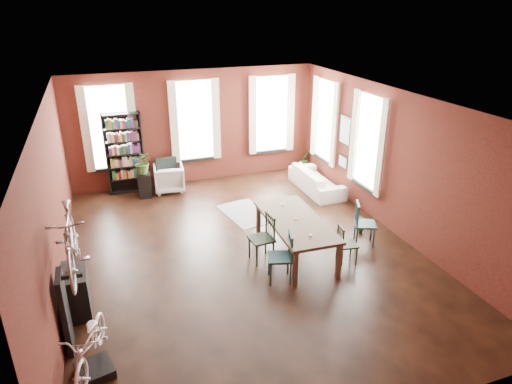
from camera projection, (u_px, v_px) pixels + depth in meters
name	position (u px, v px, depth m)	size (l,w,h in m)	color
room	(246.00, 146.00, 9.40)	(9.00, 9.04, 3.22)	black
dining_table	(295.00, 237.00, 9.43)	(1.06, 2.33, 0.79)	brown
dining_chair_a	(280.00, 257.00, 8.51)	(0.46, 0.46, 0.99)	#183535
dining_chair_b	(261.00, 239.00, 9.17)	(0.45, 0.45, 0.98)	black
dining_chair_c	(347.00, 244.00, 9.15)	(0.38, 0.38, 0.81)	black
dining_chair_d	(365.00, 224.00, 9.81)	(0.44, 0.44, 0.95)	#1B3B3C
bookshelf	(125.00, 153.00, 12.31)	(1.00, 0.32, 2.20)	black
white_armchair	(169.00, 177.00, 12.60)	(0.79, 0.74, 0.82)	silver
cream_sofa	(317.00, 177.00, 12.62)	(2.08, 0.61, 0.81)	beige
striped_rug	(246.00, 213.00, 11.39)	(0.97, 1.55, 0.01)	black
bike_trainer	(95.00, 370.00, 6.47)	(0.49, 0.49, 0.14)	black
bike_wall_rack	(65.00, 313.00, 6.76)	(0.16, 0.60, 1.30)	black
console_table	(77.00, 291.00, 7.67)	(0.40, 0.80, 0.80)	black
plant_stand	(145.00, 185.00, 12.22)	(0.33, 0.33, 0.67)	black
plant_by_sofa	(304.00, 165.00, 14.30)	(0.35, 0.63, 0.28)	#315E25
plant_small	(361.00, 230.00, 10.41)	(0.22, 0.42, 0.15)	#285923
bicycle_floor	(87.00, 324.00, 6.18)	(0.51, 0.77, 1.47)	white
bicycle_hung	(67.00, 221.00, 6.26)	(0.47, 1.00, 1.66)	#A5A8AD
plant_on_stand	(143.00, 165.00, 12.02)	(0.56, 0.63, 0.49)	#385B24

